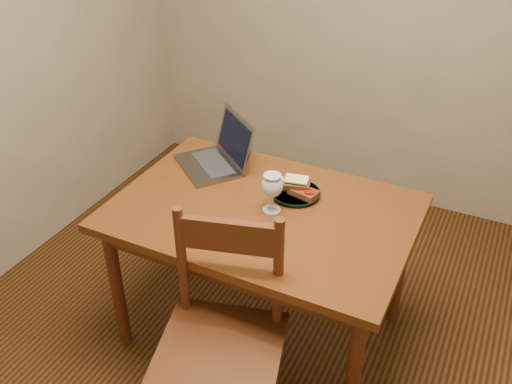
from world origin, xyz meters
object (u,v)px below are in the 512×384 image
at_px(plate, 295,193).
at_px(chair, 222,333).
at_px(table, 263,225).
at_px(milk_glass, 272,193).
at_px(laptop, 220,153).

bearing_deg(plate, chair, -89.44).
distance_m(table, plate, 0.21).
distance_m(table, chair, 0.57).
bearing_deg(table, plate, 62.63).
relative_size(milk_glass, laptop, 0.40).
bearing_deg(chair, laptop, 103.62).
height_order(table, plate, plate).
relative_size(chair, laptop, 1.25).
height_order(milk_glass, laptop, laptop).
height_order(table, laptop, laptop).
relative_size(table, milk_glass, 7.12).
xyz_separation_m(chair, milk_glass, (-0.05, 0.56, 0.29)).
bearing_deg(table, laptop, 143.56).
height_order(chair, plate, chair).
bearing_deg(plate, table, -117.37).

